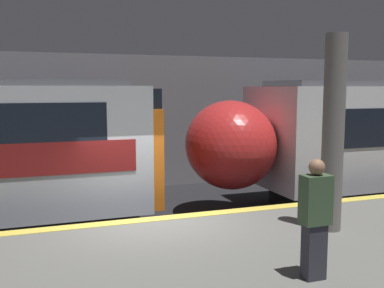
{
  "coord_description": "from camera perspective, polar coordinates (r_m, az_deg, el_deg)",
  "views": [
    {
      "loc": [
        -2.08,
        -8.31,
        3.51
      ],
      "look_at": [
        1.24,
        1.12,
        2.28
      ],
      "focal_mm": 42.0,
      "sensor_mm": 36.0,
      "label": 1
    }
  ],
  "objects": [
    {
      "name": "person_waiting",
      "position": [
        6.13,
        15.36,
        -8.89
      ],
      "size": [
        0.38,
        0.24,
        1.6
      ],
      "color": "#2D2D38",
      "rests_on": "platform"
    },
    {
      "name": "ground_plane",
      "position": [
        9.26,
        -5.11,
        -15.29
      ],
      "size": [
        120.0,
        120.0,
        0.0
      ],
      "primitive_type": "plane",
      "color": "black"
    },
    {
      "name": "support_pillar_near",
      "position": [
        8.18,
        17.49,
        1.25
      ],
      "size": [
        0.38,
        0.38,
        3.43
      ],
      "color": "slate",
      "rests_on": "platform"
    },
    {
      "name": "station_rear_barrier",
      "position": [
        15.7,
        -11.74,
        2.61
      ],
      "size": [
        50.0,
        0.15,
        4.68
      ],
      "color": "gray",
      "rests_on": "ground"
    }
  ]
}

